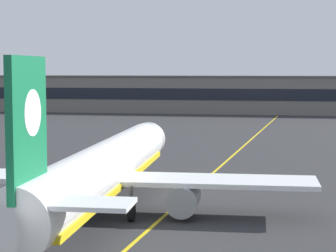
# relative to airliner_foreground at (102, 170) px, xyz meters

# --- Properties ---
(taxiway_centreline) EXTENTS (11.98, 179.64, 0.01)m
(taxiway_centreline) POSITION_rel_airliner_foreground_xyz_m (5.70, 15.93, -3.37)
(taxiway_centreline) COLOR yellow
(taxiway_centreline) RESTS_ON ground
(airliner_foreground) EXTENTS (32.18, 41.50, 11.65)m
(airliner_foreground) POSITION_rel_airliner_foreground_xyz_m (0.00, 0.00, 0.00)
(airliner_foreground) COLOR white
(airliner_foreground) RESTS_ON ground
(safety_cone_by_nose_gear) EXTENTS (0.44, 0.44, 0.55)m
(safety_cone_by_nose_gear) POSITION_rel_airliner_foreground_xyz_m (1.97, 17.34, -3.11)
(safety_cone_by_nose_gear) COLOR orange
(safety_cone_by_nose_gear) RESTS_ON ground
(terminal_building) EXTENTS (159.04, 12.40, 9.27)m
(terminal_building) POSITION_rel_airliner_foreground_xyz_m (15.78, 113.20, 1.27)
(terminal_building) COLOR slate
(terminal_building) RESTS_ON ground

